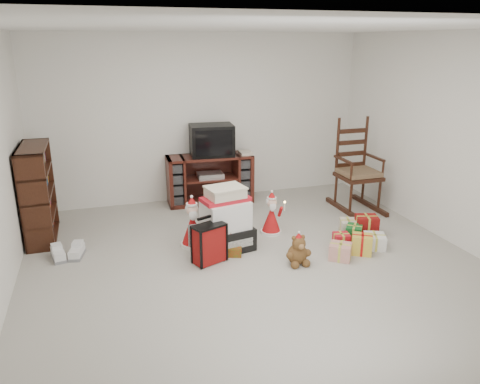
% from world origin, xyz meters
% --- Properties ---
extents(room, '(5.01, 5.01, 2.51)m').
position_xyz_m(room, '(0.00, 0.00, 1.25)').
color(room, '#B4AFA5').
rests_on(room, ground).
extents(tv_stand, '(1.30, 0.51, 0.73)m').
position_xyz_m(tv_stand, '(0.04, 2.24, 0.37)').
color(tv_stand, '#4C1A15').
rests_on(tv_stand, floor).
extents(bookshelf, '(0.32, 0.97, 1.18)m').
position_xyz_m(bookshelf, '(-2.31, 1.54, 0.57)').
color(bookshelf, '#361B0E').
rests_on(bookshelf, floor).
extents(rocking_chair, '(0.56, 0.92, 1.38)m').
position_xyz_m(rocking_chair, '(2.02, 1.35, 0.47)').
color(rocking_chair, '#361B0E').
rests_on(rocking_chair, floor).
extents(gift_pile, '(0.68, 0.55, 0.76)m').
position_xyz_m(gift_pile, '(-0.20, 0.51, 0.33)').
color(gift_pile, black).
rests_on(gift_pile, floor).
extents(red_suitcase, '(0.39, 0.30, 0.53)m').
position_xyz_m(red_suitcase, '(-0.47, 0.22, 0.23)').
color(red_suitcase, maroon).
rests_on(red_suitcase, floor).
extents(stocking, '(0.30, 0.20, 0.60)m').
position_xyz_m(stocking, '(-0.29, 0.36, 0.30)').
color(stocking, '#0C7315').
rests_on(stocking, floor).
extents(teddy_bear, '(0.23, 0.20, 0.34)m').
position_xyz_m(teddy_bear, '(0.45, -0.11, 0.15)').
color(teddy_bear, brown).
rests_on(teddy_bear, floor).
extents(santa_figurine, '(0.28, 0.26, 0.57)m').
position_xyz_m(santa_figurine, '(0.49, 0.80, 0.22)').
color(santa_figurine, '#B11315').
rests_on(santa_figurine, floor).
extents(mrs_claus_figurine, '(0.31, 0.29, 0.63)m').
position_xyz_m(mrs_claus_figurine, '(-0.56, 0.72, 0.24)').
color(mrs_claus_figurine, '#B11315').
rests_on(mrs_claus_figurine, floor).
extents(sneaker_pair, '(0.40, 0.33, 0.11)m').
position_xyz_m(sneaker_pair, '(-2.00, 0.82, 0.06)').
color(sneaker_pair, white).
rests_on(sneaker_pair, floor).
extents(gift_cluster, '(0.67, 0.99, 0.23)m').
position_xyz_m(gift_cluster, '(1.31, 0.15, 0.12)').
color(gift_cluster, red).
rests_on(gift_cluster, floor).
extents(crt_television, '(0.67, 0.51, 0.46)m').
position_xyz_m(crt_television, '(0.08, 2.24, 0.97)').
color(crt_television, black).
rests_on(crt_television, tv_stand).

